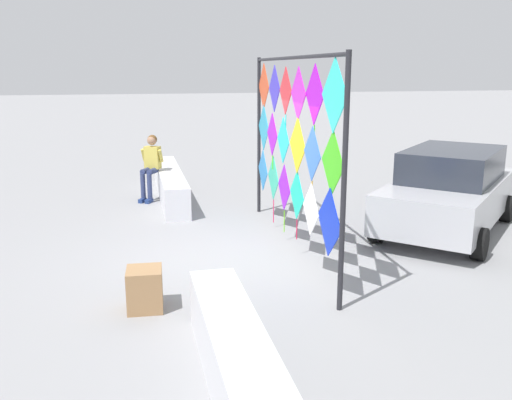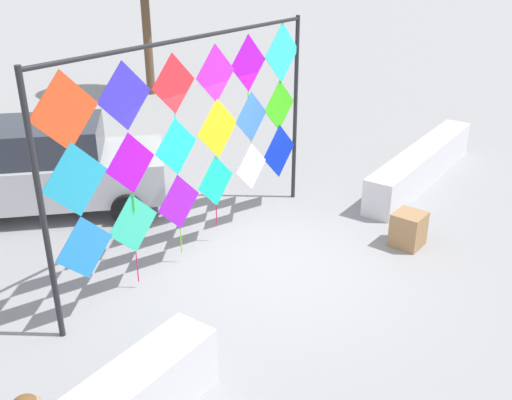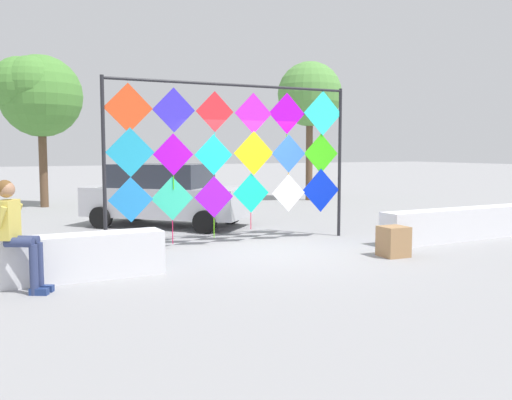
{
  "view_description": "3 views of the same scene",
  "coord_description": "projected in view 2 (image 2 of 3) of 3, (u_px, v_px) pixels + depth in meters",
  "views": [
    {
      "loc": [
        8.56,
        -1.35,
        3.03
      ],
      "look_at": [
        0.14,
        0.57,
        0.97
      ],
      "focal_mm": 38.92,
      "sensor_mm": 36.0,
      "label": 1
    },
    {
      "loc": [
        -6.11,
        -3.88,
        4.36
      ],
      "look_at": [
        0.18,
        0.5,
        0.91
      ],
      "focal_mm": 40.59,
      "sensor_mm": 36.0,
      "label": 2
    },
    {
      "loc": [
        -4.97,
        -8.83,
        1.91
      ],
      "look_at": [
        -0.15,
        0.4,
        0.97
      ],
      "focal_mm": 38.93,
      "sensor_mm": 36.0,
      "label": 3
    }
  ],
  "objects": [
    {
      "name": "parked_car",
      "position": [
        43.0,
        167.0,
        9.96
      ],
      "size": [
        4.05,
        4.06,
        1.56
      ],
      "color": "#B7B7BC",
      "rests_on": "ground"
    },
    {
      "name": "ground",
      "position": [
        277.0,
        269.0,
        8.38
      ],
      "size": [
        120.0,
        120.0,
        0.0
      ],
      "primitive_type": "plane",
      "color": "gray"
    },
    {
      "name": "cardboard_box_large",
      "position": [
        408.0,
        229.0,
        8.94
      ],
      "size": [
        0.49,
        0.47,
        0.55
      ],
      "primitive_type": "cube",
      "rotation": [
        0.0,
        0.0,
        -0.06
      ],
      "color": "#9E754C",
      "rests_on": "ground"
    },
    {
      "name": "plaza_ledge_right",
      "position": [
        422.0,
        164.0,
        11.36
      ],
      "size": [
        4.37,
        0.53,
        0.67
      ],
      "primitive_type": "cube",
      "color": "silver",
      "rests_on": "ground"
    },
    {
      "name": "kite_display_rack",
      "position": [
        198.0,
        128.0,
        8.07
      ],
      "size": [
        5.18,
        0.2,
        3.24
      ],
      "color": "#232328",
      "rests_on": "ground"
    }
  ]
}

